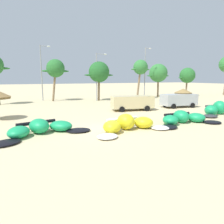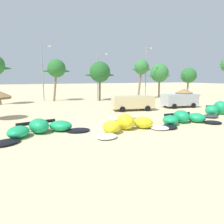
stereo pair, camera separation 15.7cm
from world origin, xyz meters
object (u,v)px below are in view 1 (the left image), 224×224
at_px(palm_left_of_gap, 55,69).
at_px(palm_right, 187,76).
at_px(kite_left_of_center, 128,124).
at_px(kite_left, 41,129).
at_px(palm_right_of_gap, 158,73).
at_px(kite_right_of_center, 222,109).
at_px(beach_umbrella_middle, 183,91).
at_px(kite_center, 184,119).
at_px(lamppost_west_center, 42,70).
at_px(palm_center_left, 99,72).
at_px(palm_center_right, 141,68).
at_px(parked_van, 178,100).
at_px(lamppost_east_center, 98,74).
at_px(lamppost_east, 145,71).
at_px(parked_car_second, 131,102).

distance_m(palm_left_of_gap, palm_right, 28.89).
bearing_deg(palm_left_of_gap, kite_left_of_center, -87.15).
relative_size(kite_left, palm_right_of_gap, 1.00).
relative_size(kite_left_of_center, kite_right_of_center, 1.02).
bearing_deg(palm_right, beach_umbrella_middle, -136.79).
xyz_separation_m(kite_center, lamppost_west_center, (-8.97, 25.11, 4.97)).
relative_size(palm_left_of_gap, palm_center_left, 1.05).
height_order(kite_left_of_center, palm_center_left, palm_center_left).
height_order(beach_umbrella_middle, palm_center_left, palm_center_left).
xyz_separation_m(kite_right_of_center, palm_center_right, (1.57, 19.05, 5.43)).
bearing_deg(kite_left, palm_right_of_gap, 37.73).
distance_m(parked_van, palm_left_of_gap, 21.17).
relative_size(palm_center_right, lamppost_east_center, 0.90).
xyz_separation_m(parked_van, palm_right_of_gap, (7.50, 14.18, 3.97)).
bearing_deg(lamppost_east_center, kite_center, -89.39).
relative_size(kite_left, kite_right_of_center, 1.06).
height_order(kite_left_of_center, kite_center, kite_left_of_center).
bearing_deg(kite_left_of_center, kite_right_of_center, 6.90).
height_order(palm_center_right, palm_right_of_gap, palm_center_right).
distance_m(palm_right_of_gap, lamppost_east, 4.91).
bearing_deg(kite_left_of_center, lamppost_west_center, 97.25).
distance_m(palm_center_left, palm_right_of_gap, 14.23).
height_order(palm_right_of_gap, palm_right, palm_right_of_gap).
relative_size(palm_left_of_gap, palm_center_right, 0.97).
bearing_deg(lamppost_west_center, palm_left_of_gap, -39.19).
xyz_separation_m(parked_van, palm_center_left, (-6.67, 12.82, 3.97)).
height_order(palm_right_of_gap, lamppost_east_center, lamppost_east_center).
height_order(beach_umbrella_middle, palm_right_of_gap, palm_right_of_gap).
height_order(palm_center_right, lamppost_east, lamppost_east).
distance_m(palm_left_of_gap, lamppost_east, 17.00).
xyz_separation_m(kite_right_of_center, palm_right_of_gap, (7.18, 20.70, 4.48)).
bearing_deg(palm_left_of_gap, kite_left, -103.36).
xyz_separation_m(palm_left_of_gap, lamppost_east, (16.73, -3.00, -0.20)).
xyz_separation_m(palm_right_of_gap, lamppost_east, (-4.56, -1.78, 0.38)).
distance_m(kite_right_of_center, lamppost_east_center, 20.81).
distance_m(kite_left, lamppost_east_center, 22.61).
bearing_deg(palm_left_of_gap, palm_right, -4.09).
xyz_separation_m(kite_right_of_center, palm_left_of_gap, (-14.12, 21.92, 5.06)).
xyz_separation_m(kite_left_of_center, lamppost_east_center, (5.55, 20.56, 4.25)).
relative_size(kite_right_of_center, lamppost_east_center, 0.80).
bearing_deg(lamppost_west_center, kite_center, -70.35).
bearing_deg(palm_left_of_gap, lamppost_east_center, -23.52).
height_order(palm_left_of_gap, lamppost_west_center, lamppost_west_center).
distance_m(kite_right_of_center, palm_right, 25.02).
height_order(parked_van, palm_left_of_gap, palm_left_of_gap).
bearing_deg(palm_center_right, parked_car_second, -127.18).
height_order(kite_right_of_center, lamppost_east_center, lamppost_east_center).
height_order(kite_right_of_center, palm_left_of_gap, palm_left_of_gap).
bearing_deg(kite_right_of_center, parked_car_second, 137.64).
relative_size(beach_umbrella_middle, palm_right, 0.40).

